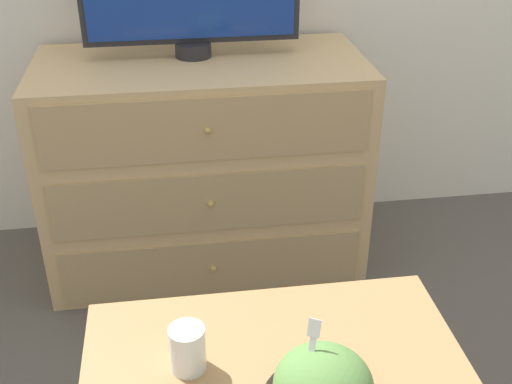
{
  "coord_description": "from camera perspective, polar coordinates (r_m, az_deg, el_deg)",
  "views": [
    {
      "loc": [
        -0.24,
        -2.43,
        1.48
      ],
      "look_at": [
        -0.06,
        -1.23,
        0.8
      ],
      "focal_mm": 45.0,
      "sensor_mm": 36.0,
      "label": 1
    }
  ],
  "objects": [
    {
      "name": "dresser",
      "position": [
        2.38,
        -4.6,
        2.33
      ],
      "size": [
        1.14,
        0.57,
        0.8
      ],
      "color": "tan",
      "rests_on": "ground_plane"
    },
    {
      "name": "drink_cup",
      "position": [
        1.38,
        -6.09,
        -13.87
      ],
      "size": [
        0.08,
        0.08,
        0.1
      ],
      "color": "beige",
      "rests_on": "coffee_table"
    },
    {
      "name": "ground_plane",
      "position": [
        2.85,
        -2.24,
        -1.86
      ],
      "size": [
        12.0,
        12.0,
        0.0
      ],
      "primitive_type": "plane",
      "color": "#56514C"
    }
  ]
}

